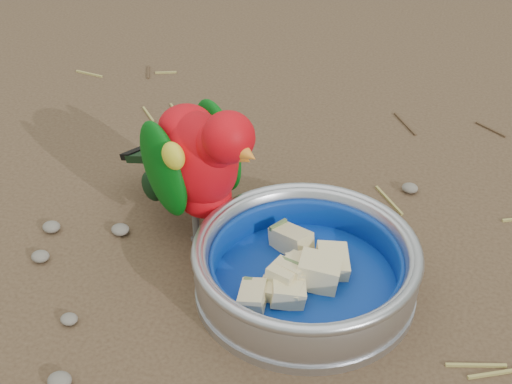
% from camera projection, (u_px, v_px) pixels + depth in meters
% --- Properties ---
extents(ground, '(60.00, 60.00, 0.00)m').
position_uv_depth(ground, '(246.00, 254.00, 0.81)').
color(ground, '#503B28').
extents(food_bowl, '(0.23, 0.23, 0.02)m').
position_uv_depth(food_bowl, '(305.00, 285.00, 0.76)').
color(food_bowl, '#B2B2BA').
rests_on(food_bowl, ground).
extents(bowl_wall, '(0.23, 0.23, 0.04)m').
position_uv_depth(bowl_wall, '(306.00, 264.00, 0.74)').
color(bowl_wall, '#B2B2BA').
rests_on(bowl_wall, food_bowl).
extents(fruit_wedges, '(0.14, 0.14, 0.03)m').
position_uv_depth(fruit_wedges, '(306.00, 269.00, 0.74)').
color(fruit_wedges, beige).
rests_on(fruit_wedges, food_bowl).
extents(lory_parrot, '(0.24, 0.20, 0.17)m').
position_uv_depth(lory_parrot, '(200.00, 171.00, 0.79)').
color(lory_parrot, red).
rests_on(lory_parrot, ground).
extents(ground_debris, '(0.90, 0.80, 0.01)m').
position_uv_depth(ground_debris, '(297.00, 225.00, 0.85)').
color(ground_debris, '#A1944B').
rests_on(ground_debris, ground).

